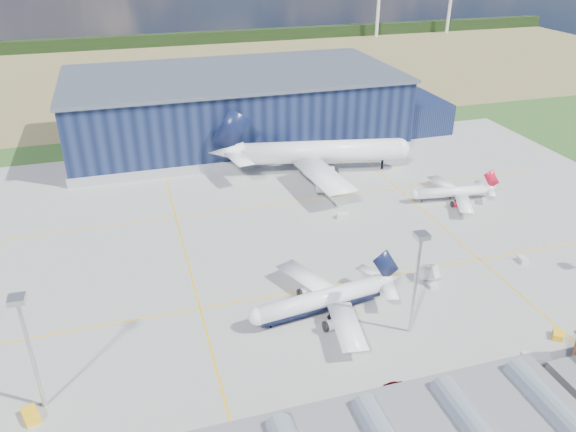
# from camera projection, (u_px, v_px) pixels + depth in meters

# --- Properties ---
(ground) EXTENTS (600.00, 600.00, 0.00)m
(ground) POSITION_uv_depth(u_px,v_px,m) (315.00, 264.00, 137.95)
(ground) COLOR #274C1C
(ground) RESTS_ON ground
(apron) EXTENTS (220.00, 160.00, 0.08)m
(apron) POSITION_uv_depth(u_px,v_px,m) (303.00, 244.00, 146.45)
(apron) COLOR gray
(apron) RESTS_ON ground
(farmland) EXTENTS (600.00, 220.00, 0.01)m
(farmland) POSITION_uv_depth(u_px,v_px,m) (190.00, 70.00, 325.11)
(farmland) COLOR olive
(farmland) RESTS_ON ground
(treeline) EXTENTS (600.00, 8.00, 8.00)m
(treeline) POSITION_uv_depth(u_px,v_px,m) (174.00, 39.00, 391.34)
(treeline) COLOR black
(treeline) RESTS_ON ground
(hangar) EXTENTS (145.00, 62.00, 26.10)m
(hangar) POSITION_uv_depth(u_px,v_px,m) (241.00, 110.00, 214.00)
(hangar) COLOR #101835
(hangar) RESTS_ON ground
(light_mast_west) EXTENTS (2.60, 2.60, 23.00)m
(light_mast_west) POSITION_uv_depth(u_px,v_px,m) (26.00, 336.00, 89.95)
(light_mast_west) COLOR silver
(light_mast_west) RESTS_ON ground
(light_mast_center) EXTENTS (2.60, 2.60, 23.00)m
(light_mast_center) POSITION_uv_depth(u_px,v_px,m) (418.00, 268.00, 107.91)
(light_mast_center) COLOR silver
(light_mast_center) RESTS_ON ground
(airliner_navy) EXTENTS (40.20, 39.51, 11.80)m
(airliner_navy) POSITION_uv_depth(u_px,v_px,m) (320.00, 291.00, 117.40)
(airliner_navy) COLOR white
(airliner_navy) RESTS_ON ground
(airliner_red) EXTENTS (31.84, 31.33, 9.17)m
(airliner_red) POSITION_uv_depth(u_px,v_px,m) (452.00, 187.00, 167.57)
(airliner_red) COLOR white
(airliner_red) RESTS_ON ground
(airliner_widebody) EXTENTS (79.01, 77.85, 22.02)m
(airliner_widebody) POSITION_uv_depth(u_px,v_px,m) (322.00, 141.00, 185.11)
(airliner_widebody) COLOR white
(airliner_widebody) RESTS_ON ground
(gse_tug_a) EXTENTS (3.52, 4.38, 1.58)m
(gse_tug_a) POSITION_uv_depth(u_px,v_px,m) (31.00, 416.00, 94.12)
(gse_tug_a) COLOR yellow
(gse_tug_a) RESTS_ON ground
(gse_tug_b) EXTENTS (3.37, 3.46, 1.26)m
(gse_tug_b) POSITION_uv_depth(u_px,v_px,m) (558.00, 335.00, 112.96)
(gse_tug_b) COLOR yellow
(gse_tug_b) RESTS_ON ground
(gse_van_a) EXTENTS (4.96, 2.17, 2.16)m
(gse_van_a) POSITION_uv_depth(u_px,v_px,m) (418.00, 389.00, 99.12)
(gse_van_a) COLOR silver
(gse_van_a) RESTS_ON ground
(gse_cart_a) EXTENTS (2.33, 3.12, 1.24)m
(gse_cart_a) POSITION_uv_depth(u_px,v_px,m) (523.00, 260.00, 138.53)
(gse_cart_a) COLOR silver
(gse_cart_a) RESTS_ON ground
(gse_tug_c) EXTENTS (2.74, 3.55, 1.37)m
(gse_tug_c) POSITION_uv_depth(u_px,v_px,m) (342.00, 159.00, 198.52)
(gse_tug_c) COLOR yellow
(gse_tug_c) RESTS_ON ground
(gse_cart_b) EXTENTS (3.79, 3.02, 1.44)m
(gse_cart_b) POSITION_uv_depth(u_px,v_px,m) (343.00, 216.00, 159.46)
(gse_cart_b) COLOR silver
(gse_cart_b) RESTS_ON ground
(gse_van_c) EXTENTS (5.59, 3.94, 2.44)m
(gse_van_c) POSITION_uv_depth(u_px,v_px,m) (536.00, 361.00, 105.38)
(gse_van_c) COLOR silver
(gse_van_c) RESTS_ON ground
(airstair) EXTENTS (3.63, 5.20, 3.09)m
(airstair) POSITION_uv_depth(u_px,v_px,m) (428.00, 275.00, 130.62)
(airstair) COLOR silver
(airstair) RESTS_ON ground
(car_a) EXTENTS (3.98, 1.66, 1.35)m
(car_a) POSITION_uv_depth(u_px,v_px,m) (395.00, 385.00, 100.47)
(car_a) COLOR #99999E
(car_a) RESTS_ON ground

